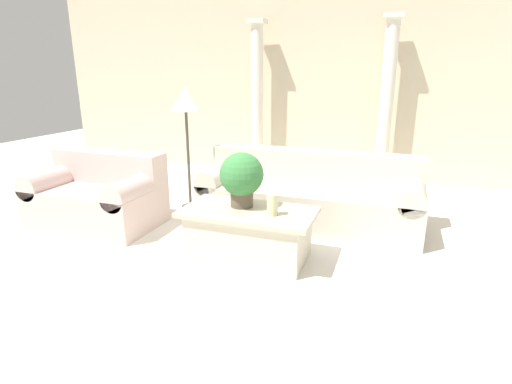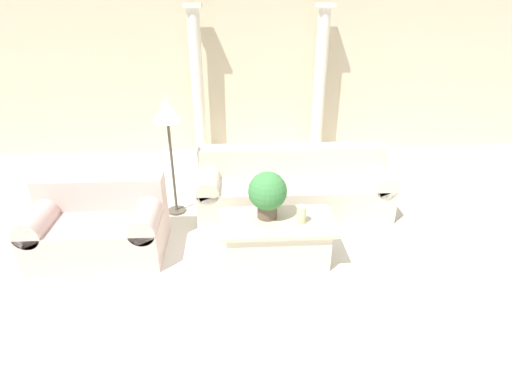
# 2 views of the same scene
# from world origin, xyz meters

# --- Properties ---
(ground_plane) EXTENTS (16.00, 16.00, 0.00)m
(ground_plane) POSITION_xyz_m (0.00, 0.00, 0.00)
(ground_plane) COLOR silver
(wall_back) EXTENTS (10.00, 0.06, 3.20)m
(wall_back) POSITION_xyz_m (0.00, 3.03, 1.60)
(wall_back) COLOR beige
(wall_back) RESTS_ON ground_plane
(sofa_long) EXTENTS (2.45, 0.84, 0.80)m
(sofa_long) POSITION_xyz_m (0.23, 0.75, 0.33)
(sofa_long) COLOR beige
(sofa_long) RESTS_ON ground_plane
(loveseat) EXTENTS (1.39, 0.84, 0.80)m
(loveseat) POSITION_xyz_m (-2.02, -0.07, 0.34)
(loveseat) COLOR beige
(loveseat) RESTS_ON ground_plane
(coffee_table) EXTENTS (1.21, 0.65, 0.47)m
(coffee_table) POSITION_xyz_m (-0.10, -0.34, 0.24)
(coffee_table) COLOR beige
(coffee_table) RESTS_ON ground_plane
(potted_plant) EXTENTS (0.40, 0.40, 0.51)m
(potted_plant) POSITION_xyz_m (-0.19, -0.26, 0.76)
(potted_plant) COLOR brown
(potted_plant) RESTS_ON coffee_table
(pillar_candle) EXTENTS (0.10, 0.10, 0.19)m
(pillar_candle) POSITION_xyz_m (0.15, -0.39, 0.57)
(pillar_candle) COLOR beige
(pillar_candle) RESTS_ON coffee_table
(floor_lamp) EXTENTS (0.35, 0.35, 1.52)m
(floor_lamp) POSITION_xyz_m (-1.31, 0.75, 1.28)
(floor_lamp) COLOR #4C473D
(floor_lamp) RESTS_ON ground_plane
(column_left) EXTENTS (0.27, 0.27, 2.45)m
(column_left) POSITION_xyz_m (-1.10, 2.72, 1.25)
(column_left) COLOR silver
(column_left) RESTS_ON ground_plane
(column_right) EXTENTS (0.27, 0.27, 2.45)m
(column_right) POSITION_xyz_m (0.91, 2.72, 1.25)
(column_right) COLOR silver
(column_right) RESTS_ON ground_plane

